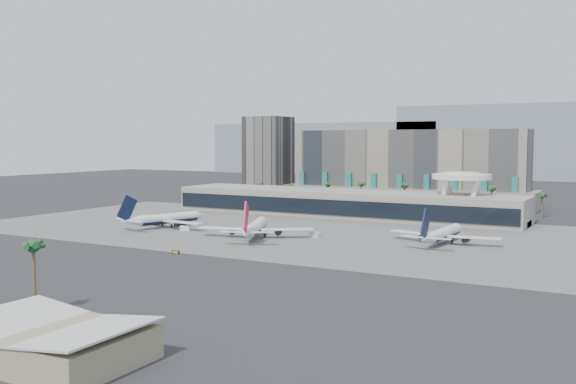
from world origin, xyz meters
The scene contains 16 objects.
ground centered at (0.00, 0.00, 0.00)m, with size 900.00×900.00×0.00m, color #232326.
apron_pad centered at (0.00, 55.00, 0.03)m, with size 260.00×130.00×0.06m, color #5B5B59.
mountain_ridge centered at (27.88, 470.00, 29.89)m, with size 680.00×60.00×70.00m.
hotel centered at (10.00, 174.41, 16.81)m, with size 140.00×30.00×42.00m.
office_tower centered at (-95.00, 200.00, 22.94)m, with size 30.00×30.00×52.00m.
terminal centered at (0.00, 109.84, 6.52)m, with size 170.00×32.50×14.50m.
saucer_structure centered at (55.00, 116.00, 18.45)m, with size 26.00×26.00×21.89m.
palm_row centered at (7.00, 145.00, 10.50)m, with size 157.80×2.80×13.10m.
hangar_right centered at (42.00, -100.00, 2.95)m, with size 30.55×20.60×6.89m.
airliner_left centered at (-47.15, 35.47, 3.72)m, with size 40.21×41.68×14.75m.
airliner_centre centered at (0.66, 29.21, 3.90)m, with size 41.09×42.37×15.48m.
airliner_right centered at (65.16, 49.18, 3.57)m, with size 39.78×41.02×14.15m.
service_vehicle_a centered at (-33.89, 31.88, 0.99)m, with size 4.04×1.97×1.97m, color silver.
service_vehicle_b centered at (20.05, 40.27, 1.03)m, with size 3.99×2.28×2.05m, color silver.
taxiway_sign centered at (-3.43, -11.93, 0.54)m, with size 2.39×1.11×1.10m.
near_palm_b centered at (16.12, -81.96, 12.67)m, with size 6.00×6.00×15.60m.
Camera 1 is at (125.29, -170.77, 35.75)m, focal length 40.00 mm.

